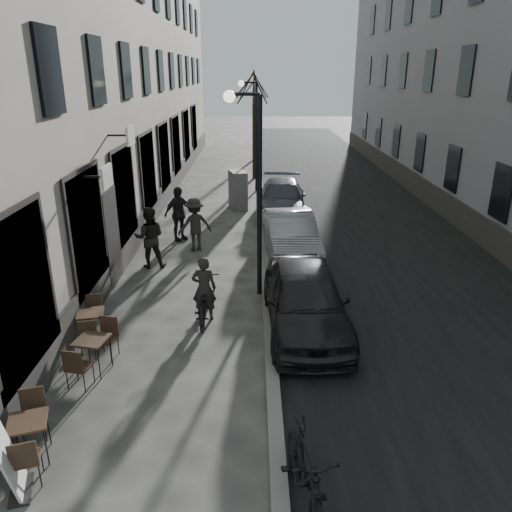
{
  "coord_description": "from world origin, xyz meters",
  "views": [
    {
      "loc": [
        -0.16,
        -5.95,
        5.5
      ],
      "look_at": [
        -0.1,
        3.99,
        1.8
      ],
      "focal_mm": 35.0,
      "sensor_mm": 36.0,
      "label": 1
    }
  ],
  "objects_px": {
    "bistro_set_c": "(92,323)",
    "car_far": "(282,198)",
    "pedestrian_mid": "(195,224)",
    "car_mid": "(290,235)",
    "sign_board": "(12,468)",
    "bicycle": "(205,300)",
    "tree_far": "(254,85)",
    "pedestrian_far": "(178,214)",
    "car_near": "(305,300)",
    "bistro_set_b": "(93,352)",
    "moped": "(306,475)",
    "streetlamp_near": "(253,174)",
    "bistro_set_a": "(30,435)",
    "tree_near": "(254,88)",
    "pedestrian_near": "(150,237)",
    "streetlamp_far": "(253,124)",
    "utility_cabinet": "(238,190)"
  },
  "relations": [
    {
      "from": "bistro_set_c",
      "to": "car_far",
      "type": "distance_m",
      "value": 11.12
    },
    {
      "from": "pedestrian_mid",
      "to": "car_mid",
      "type": "height_order",
      "value": "pedestrian_mid"
    },
    {
      "from": "sign_board",
      "to": "bicycle",
      "type": "distance_m",
      "value": 5.59
    },
    {
      "from": "tree_far",
      "to": "car_mid",
      "type": "relative_size",
      "value": 1.37
    },
    {
      "from": "pedestrian_far",
      "to": "car_near",
      "type": "relative_size",
      "value": 0.43
    },
    {
      "from": "pedestrian_far",
      "to": "car_far",
      "type": "bearing_deg",
      "value": -1.58
    },
    {
      "from": "bistro_set_b",
      "to": "moped",
      "type": "height_order",
      "value": "moped"
    },
    {
      "from": "streetlamp_near",
      "to": "car_mid",
      "type": "bearing_deg",
      "value": 67.35
    },
    {
      "from": "bistro_set_a",
      "to": "pedestrian_mid",
      "type": "distance_m",
      "value": 9.45
    },
    {
      "from": "tree_near",
      "to": "bistro_set_a",
      "type": "distance_m",
      "value": 21.61
    },
    {
      "from": "sign_board",
      "to": "pedestrian_near",
      "type": "relative_size",
      "value": 0.55
    },
    {
      "from": "car_mid",
      "to": "bistro_set_b",
      "type": "bearing_deg",
      "value": -127.56
    },
    {
      "from": "bistro_set_c",
      "to": "pedestrian_far",
      "type": "distance_m",
      "value": 6.93
    },
    {
      "from": "sign_board",
      "to": "car_near",
      "type": "xyz_separation_m",
      "value": [
        4.46,
        4.63,
        0.33
      ]
    },
    {
      "from": "bistro_set_a",
      "to": "pedestrian_mid",
      "type": "bearing_deg",
      "value": 63.71
    },
    {
      "from": "tree_far",
      "to": "pedestrian_mid",
      "type": "xyz_separation_m",
      "value": [
        -1.93,
        -17.6,
        -3.8
      ]
    },
    {
      "from": "car_near",
      "to": "streetlamp_far",
      "type": "bearing_deg",
      "value": 93.14
    },
    {
      "from": "bistro_set_a",
      "to": "bicycle",
      "type": "relative_size",
      "value": 0.77
    },
    {
      "from": "bistro_set_b",
      "to": "car_mid",
      "type": "height_order",
      "value": "car_mid"
    },
    {
      "from": "pedestrian_far",
      "to": "utility_cabinet",
      "type": "bearing_deg",
      "value": 22.61
    },
    {
      "from": "streetlamp_near",
      "to": "pedestrian_far",
      "type": "bearing_deg",
      "value": 119.69
    },
    {
      "from": "tree_near",
      "to": "moped",
      "type": "relative_size",
      "value": 2.81
    },
    {
      "from": "bistro_set_c",
      "to": "car_near",
      "type": "relative_size",
      "value": 0.32
    },
    {
      "from": "sign_board",
      "to": "car_near",
      "type": "relative_size",
      "value": 0.23
    },
    {
      "from": "car_mid",
      "to": "car_far",
      "type": "relative_size",
      "value": 0.9
    },
    {
      "from": "streetlamp_near",
      "to": "tree_far",
      "type": "height_order",
      "value": "tree_far"
    },
    {
      "from": "pedestrian_far",
      "to": "car_near",
      "type": "xyz_separation_m",
      "value": [
        3.71,
        -6.39,
        -0.2
      ]
    },
    {
      "from": "car_mid",
      "to": "streetlamp_near",
      "type": "bearing_deg",
      "value": -116.71
    },
    {
      "from": "tree_near",
      "to": "pedestrian_near",
      "type": "relative_size",
      "value": 3.12
    },
    {
      "from": "pedestrian_near",
      "to": "pedestrian_far",
      "type": "distance_m",
      "value": 2.56
    },
    {
      "from": "sign_board",
      "to": "car_mid",
      "type": "height_order",
      "value": "car_mid"
    },
    {
      "from": "pedestrian_near",
      "to": "car_mid",
      "type": "bearing_deg",
      "value": -174.11
    },
    {
      "from": "bistro_set_a",
      "to": "utility_cabinet",
      "type": "distance_m",
      "value": 14.8
    },
    {
      "from": "bistro_set_b",
      "to": "car_near",
      "type": "distance_m",
      "value": 4.57
    },
    {
      "from": "car_mid",
      "to": "tree_far",
      "type": "bearing_deg",
      "value": 89.4
    },
    {
      "from": "bistro_set_b",
      "to": "bistro_set_c",
      "type": "xyz_separation_m",
      "value": [
        -0.4,
        1.2,
        -0.02
      ]
    },
    {
      "from": "bicycle",
      "to": "pedestrian_near",
      "type": "bearing_deg",
      "value": -59.42
    },
    {
      "from": "tree_near",
      "to": "bicycle",
      "type": "relative_size",
      "value": 3.14
    },
    {
      "from": "bistro_set_b",
      "to": "utility_cabinet",
      "type": "xyz_separation_m",
      "value": [
        2.44,
        12.23,
        0.36
      ]
    },
    {
      "from": "car_mid",
      "to": "car_far",
      "type": "distance_m",
      "value": 4.89
    },
    {
      "from": "tree_far",
      "to": "bistro_set_b",
      "type": "bearing_deg",
      "value": -97.28
    },
    {
      "from": "car_near",
      "to": "tree_near",
      "type": "bearing_deg",
      "value": 92.05
    },
    {
      "from": "car_mid",
      "to": "moped",
      "type": "relative_size",
      "value": 2.05
    },
    {
      "from": "pedestrian_near",
      "to": "car_far",
      "type": "height_order",
      "value": "pedestrian_near"
    },
    {
      "from": "bistro_set_c",
      "to": "pedestrian_mid",
      "type": "distance_m",
      "value": 6.04
    },
    {
      "from": "pedestrian_near",
      "to": "streetlamp_near",
      "type": "bearing_deg",
      "value": 141.54
    },
    {
      "from": "car_near",
      "to": "pedestrian_far",
      "type": "bearing_deg",
      "value": 118.49
    },
    {
      "from": "bistro_set_a",
      "to": "sign_board",
      "type": "height_order",
      "value": "sign_board"
    },
    {
      "from": "streetlamp_far",
      "to": "bicycle",
      "type": "height_order",
      "value": "streetlamp_far"
    },
    {
      "from": "utility_cabinet",
      "to": "pedestrian_near",
      "type": "relative_size",
      "value": 0.87
    }
  ]
}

